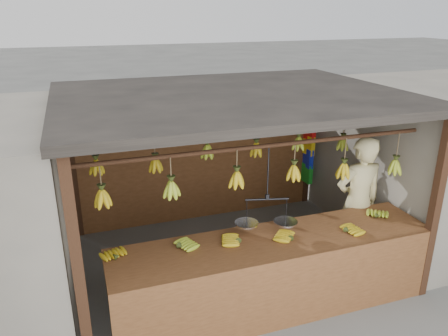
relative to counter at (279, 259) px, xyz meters
name	(u,v)px	position (x,y,z in m)	size (l,w,h in m)	color
ground	(231,260)	(-0.13, 1.23, -0.71)	(80.00, 80.00, 0.00)	#5B5B57
stall	(223,120)	(-0.13, 1.56, 1.26)	(4.30, 3.30, 2.40)	black
neighbor_right	(443,157)	(3.47, 1.23, 0.44)	(3.00, 3.00, 2.30)	slate
counter	(279,259)	(0.00, 0.00, 0.00)	(3.81, 0.87, 0.96)	brown
hanging_bananas	(232,153)	(-0.13, 1.23, 0.90)	(3.64, 2.24, 0.39)	#AF8F12
balance_scale	(266,219)	(-0.07, 0.23, 0.41)	(0.70, 0.38, 0.94)	black
vendor	(358,202)	(1.47, 0.63, 0.21)	(0.68, 0.44, 1.85)	beige
bag_bundles	(308,152)	(1.81, 2.58, 0.30)	(0.08, 0.26, 1.14)	red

